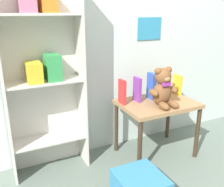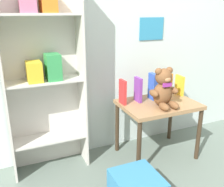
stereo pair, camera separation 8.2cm
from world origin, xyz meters
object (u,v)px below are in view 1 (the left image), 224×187
(book_standing_blue, at_px, (152,86))
(book_standing_orange, at_px, (165,84))
(display_table, at_px, (157,109))
(book_standing_yellow, at_px, (177,84))
(book_standing_purple, at_px, (137,89))
(book_standing_red, at_px, (122,92))
(bookshelf_side, at_px, (43,69))
(teddy_bear, at_px, (163,88))

(book_standing_blue, xyz_separation_m, book_standing_orange, (0.16, 0.00, -0.00))
(display_table, xyz_separation_m, book_standing_yellow, (0.32, 0.12, 0.18))
(book_standing_purple, bearing_deg, book_standing_red, -179.19)
(book_standing_orange, bearing_deg, bookshelf_side, 174.09)
(book_standing_yellow, bearing_deg, book_standing_blue, -176.44)
(book_standing_purple, bearing_deg, display_table, -34.22)
(book_standing_purple, distance_m, book_standing_blue, 0.16)
(bookshelf_side, distance_m, book_standing_red, 0.73)
(teddy_bear, distance_m, book_standing_red, 0.37)
(display_table, xyz_separation_m, teddy_bear, (-0.01, -0.08, 0.24))
(bookshelf_side, xyz_separation_m, teddy_bear, (0.98, -0.32, -0.21))
(bookshelf_side, distance_m, teddy_bear, 1.06)
(book_standing_blue, distance_m, book_standing_orange, 0.16)
(book_standing_blue, distance_m, book_standing_yellow, 0.33)
(book_standing_purple, xyz_separation_m, book_standing_yellow, (0.49, 0.01, -0.02))
(book_standing_blue, height_order, book_standing_orange, book_standing_blue)
(teddy_bear, height_order, book_standing_red, teddy_bear)
(book_standing_purple, xyz_separation_m, book_standing_blue, (0.16, 0.00, 0.01))
(teddy_bear, relative_size, book_standing_orange, 1.40)
(display_table, bearing_deg, book_standing_blue, 90.00)
(bookshelf_side, xyz_separation_m, book_standing_purple, (0.83, -0.13, -0.25))
(teddy_bear, xyz_separation_m, book_standing_yellow, (0.34, 0.20, -0.06))
(book_standing_purple, bearing_deg, teddy_bear, -52.42)
(display_table, distance_m, book_standing_blue, 0.23)
(bookshelf_side, height_order, teddy_bear, bookshelf_side)
(book_standing_red, xyz_separation_m, book_standing_blue, (0.32, 0.00, 0.01))
(bookshelf_side, relative_size, book_standing_purple, 7.08)
(book_standing_red, xyz_separation_m, book_standing_orange, (0.49, 0.01, 0.01))
(teddy_bear, distance_m, book_standing_purple, 0.25)
(book_standing_blue, bearing_deg, bookshelf_side, 173.35)
(book_standing_purple, relative_size, book_standing_blue, 0.92)
(teddy_bear, xyz_separation_m, book_standing_red, (-0.31, 0.19, -0.05))
(teddy_bear, relative_size, book_standing_red, 1.54)
(display_table, bearing_deg, bookshelf_side, 166.43)
(book_standing_yellow, bearing_deg, teddy_bear, -146.66)
(teddy_bear, bearing_deg, bookshelf_side, 161.77)
(book_standing_red, xyz_separation_m, book_standing_purple, (0.16, 0.00, 0.00))
(display_table, height_order, book_standing_purple, book_standing_purple)
(display_table, bearing_deg, book_standing_orange, 35.12)
(bookshelf_side, height_order, book_standing_red, bookshelf_side)
(teddy_bear, bearing_deg, display_table, 81.31)
(teddy_bear, height_order, book_standing_purple, teddy_bear)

